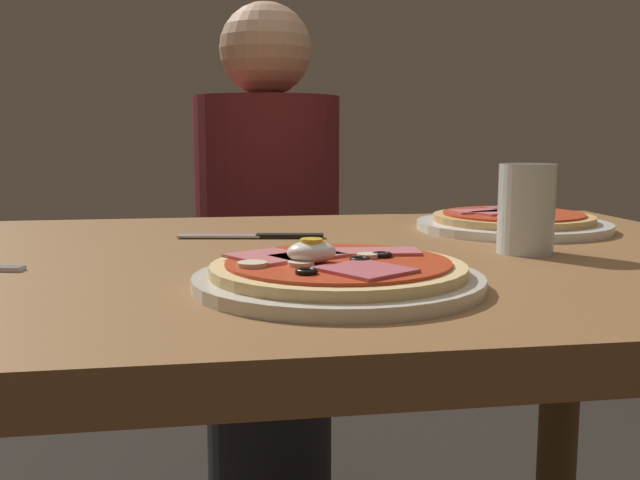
{
  "coord_description": "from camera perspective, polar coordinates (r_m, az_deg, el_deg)",
  "views": [
    {
      "loc": [
        -0.12,
        -0.83,
        0.9
      ],
      "look_at": [
        -0.0,
        -0.1,
        0.79
      ],
      "focal_mm": 41.12,
      "sensor_mm": 36.0,
      "label": 1
    }
  ],
  "objects": [
    {
      "name": "pizza_across_left",
      "position": [
        1.1,
        14.76,
        1.38
      ],
      "size": [
        0.28,
        0.28,
        0.03
      ],
      "color": "white",
      "rests_on": "dining_table"
    },
    {
      "name": "knife",
      "position": [
        0.98,
        -4.6,
        0.31
      ],
      "size": [
        0.2,
        0.05,
        0.01
      ],
      "color": "silver",
      "rests_on": "dining_table"
    },
    {
      "name": "water_glass_far",
      "position": [
        0.89,
        15.74,
        1.89
      ],
      "size": [
        0.07,
        0.07,
        0.1
      ],
      "color": "silver",
      "rests_on": "dining_table"
    },
    {
      "name": "dining_table",
      "position": [
        0.88,
        -0.93,
        -9.28
      ],
      "size": [
        1.13,
        0.79,
        0.76
      ],
      "color": "olive",
      "rests_on": "ground"
    },
    {
      "name": "diner_person",
      "position": [
        1.66,
        -4.07,
        -3.5
      ],
      "size": [
        0.32,
        0.32,
        1.18
      ],
      "rotation": [
        0.0,
        0.0,
        3.14
      ],
      "color": "black",
      "rests_on": "ground"
    },
    {
      "name": "pizza_foreground",
      "position": [
        0.67,
        1.19,
        -2.68
      ],
      "size": [
        0.27,
        0.27,
        0.05
      ],
      "color": "silver",
      "rests_on": "dining_table"
    }
  ]
}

